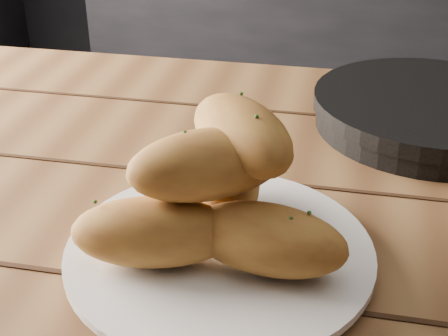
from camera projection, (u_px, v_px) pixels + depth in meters
The scene contains 4 objects.
table at pixel (319, 310), 0.66m from camera, with size 1.52×0.99×0.75m.
plate at pixel (220, 253), 0.58m from camera, with size 0.29×0.29×0.02m.
bread_rolls at pixel (218, 193), 0.55m from camera, with size 0.25×0.20×0.13m.
skillet at pixel (431, 112), 0.83m from camera, with size 0.44×0.31×0.05m.
Camera 1 is at (-0.39, -0.84, 1.11)m, focal length 50.00 mm.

